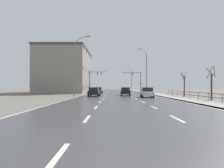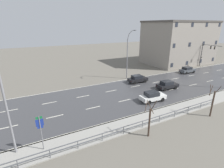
# 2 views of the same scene
# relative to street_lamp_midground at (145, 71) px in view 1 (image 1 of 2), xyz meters

# --- Properties ---
(ground_plane) EXTENTS (160.00, 160.00, 0.12)m
(ground_plane) POSITION_rel_street_lamp_midground_xyz_m (-7.47, 3.16, -5.57)
(ground_plane) COLOR #666056
(road_asphalt_strip) EXTENTS (14.00, 120.00, 0.03)m
(road_asphalt_strip) POSITION_rel_street_lamp_midground_xyz_m (-7.47, 15.16, -5.50)
(road_asphalt_strip) COLOR #3D3D3F
(road_asphalt_strip) RESTS_ON ground
(sidewalk_right) EXTENTS (3.00, 120.00, 0.12)m
(sidewalk_right) POSITION_rel_street_lamp_midground_xyz_m (0.96, 15.16, -5.45)
(sidewalk_right) COLOR gray
(sidewalk_right) RESTS_ON ground
(guardrail) EXTENTS (0.07, 30.93, 1.00)m
(guardrail) POSITION_rel_street_lamp_midground_xyz_m (2.38, -26.04, -4.81)
(guardrail) COLOR #515459
(guardrail) RESTS_ON ground
(street_lamp_midground) EXTENTS (2.34, 0.24, 11.22)m
(street_lamp_midground) POSITION_rel_street_lamp_midground_xyz_m (0.00, 0.00, 0.00)
(street_lamp_midground) COLOR slate
(street_lamp_midground) RESTS_ON ground
(street_lamp_distant) EXTENTS (2.80, 0.24, 10.53)m
(street_lamp_distant) POSITION_rel_street_lamp_midground_xyz_m (-0.06, 36.49, -0.39)
(street_lamp_distant) COLOR slate
(street_lamp_distant) RESTS_ON ground
(street_lamp_left_bank) EXTENTS (2.84, 0.24, 10.54)m
(street_lamp_left_bank) POSITION_rel_street_lamp_midground_xyz_m (-14.87, -14.59, -0.39)
(street_lamp_left_bank) COLOR slate
(street_lamp_left_bank) RESTS_ON ground
(traffic_signal_right) EXTENTS (5.88, 0.36, 6.32)m
(traffic_signal_right) POSITION_rel_street_lamp_midground_xyz_m (-0.66, 11.42, -1.31)
(traffic_signal_right) COLOR #38383A
(traffic_signal_right) RESTS_ON ground
(traffic_signal_left) EXTENTS (5.47, 0.36, 6.49)m
(traffic_signal_left) POSITION_rel_street_lamp_midground_xyz_m (-14.06, 10.71, -1.05)
(traffic_signal_left) COLOR #38383A
(traffic_signal_left) RESTS_ON ground
(car_far_left) EXTENTS (2.01, 4.19, 1.57)m
(car_far_left) POSITION_rel_street_lamp_midground_xyz_m (-3.00, -17.43, -4.71)
(car_far_left) COLOR silver
(car_far_left) RESTS_ON ground
(car_far_right) EXTENTS (1.97, 4.17, 1.57)m
(car_far_right) POSITION_rel_street_lamp_midground_xyz_m (-11.98, 1.43, -4.71)
(car_far_right) COLOR #474C51
(car_far_right) RESTS_ON ground
(car_distant) EXTENTS (2.02, 4.19, 1.57)m
(car_distant) POSITION_rel_street_lamp_midground_xyz_m (-5.94, -11.38, -4.71)
(car_distant) COLOR black
(car_distant) RESTS_ON ground
(car_mid_centre) EXTENTS (1.95, 4.16, 1.57)m
(car_mid_centre) POSITION_rel_street_lamp_midground_xyz_m (-11.63, -14.08, -4.71)
(car_mid_centre) COLOR black
(car_mid_centre) RESTS_ON ground
(brick_building) EXTENTS (13.10, 20.10, 12.58)m
(brick_building) POSITION_rel_street_lamp_midground_xyz_m (-22.13, 8.49, 0.79)
(brick_building) COLOR gray
(brick_building) RESTS_ON ground
(bare_tree_near) EXTENTS (1.13, 1.12, 4.29)m
(bare_tree_near) POSITION_rel_street_lamp_midground_xyz_m (3.86, -23.80, -3.59)
(bare_tree_near) COLOR #423328
(bare_tree_near) RESTS_ON ground
(bare_tree_mid) EXTENTS (1.34, 1.42, 4.42)m
(bare_tree_mid) POSITION_rel_street_lamp_midground_xyz_m (4.28, -13.84, -3.49)
(bare_tree_mid) COLOR #423328
(bare_tree_mid) RESTS_ON ground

